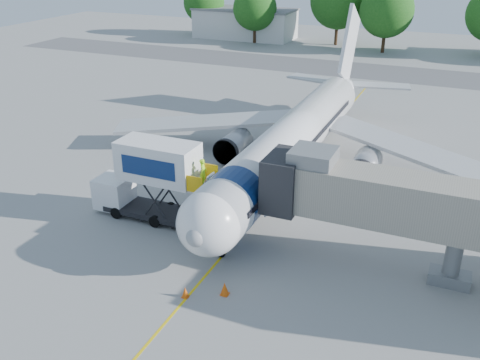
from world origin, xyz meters
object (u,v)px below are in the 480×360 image
at_px(jet_bridge, 373,197).
at_px(ground_tug, 236,325).
at_px(catering_hiloader, 151,180).
at_px(aircraft, 296,137).

distance_m(jet_bridge, ground_tug, 10.28).
distance_m(catering_hiloader, ground_tug, 13.19).
relative_size(catering_hiloader, ground_tug, 2.65).
height_order(catering_hiloader, ground_tug, catering_hiloader).
height_order(aircraft, catering_hiloader, aircraft).
distance_m(jet_bridge, catering_hiloader, 14.35).
relative_size(jet_bridge, catering_hiloader, 1.64).
xyz_separation_m(catering_hiloader, ground_tug, (9.85, -8.53, -2.10)).
bearing_deg(ground_tug, catering_hiloader, 137.15).
distance_m(aircraft, ground_tug, 20.10).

